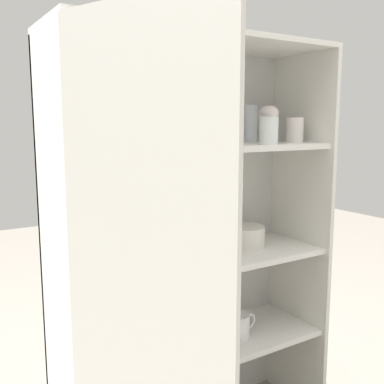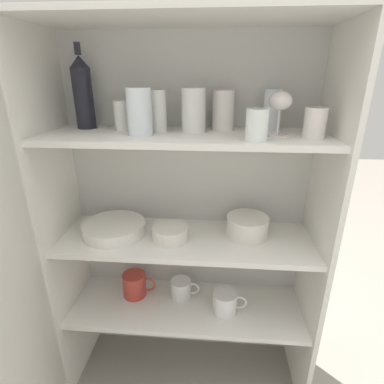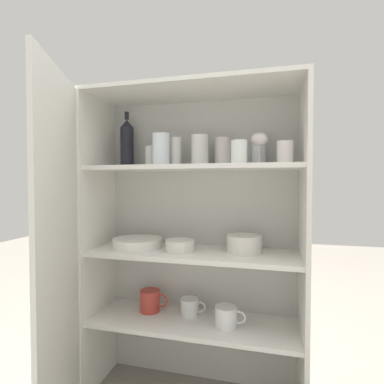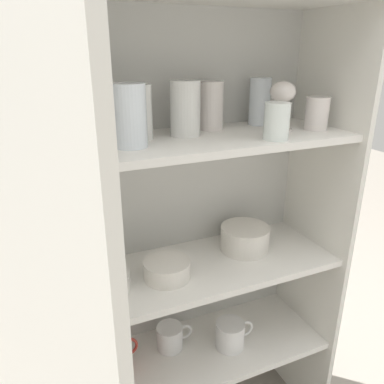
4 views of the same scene
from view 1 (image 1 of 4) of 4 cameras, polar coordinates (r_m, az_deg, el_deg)
cupboard_back_panel at (r=1.69m, az=-2.25°, el=-6.51°), size 0.98×0.02×1.41m
cupboard_side_left at (r=1.38m, az=-16.66°, el=-10.53°), size 0.02×0.34×1.41m
cupboard_side_right at (r=1.86m, az=13.31°, el=-5.39°), size 0.02×0.34×1.41m
cupboard_top_panel at (r=1.52m, az=0.74°, el=18.85°), size 0.98×0.34×0.02m
shelf_board_lower at (r=1.70m, az=0.66°, el=-19.23°), size 0.94×0.30×0.02m
shelf_board_middle at (r=1.57m, az=0.69°, el=-8.78°), size 0.94×0.30×0.02m
shelf_board_upper at (r=1.50m, az=0.71°, el=5.62°), size 0.94×0.30×0.02m
cupboard_door at (r=1.06m, az=-6.18°, el=-16.29°), size 0.20×0.46×1.41m
tumbler_glass_0 at (r=1.64m, az=2.77°, el=8.57°), size 0.08×0.08×0.13m
tumbler_glass_1 at (r=1.48m, az=-3.21°, el=8.59°), size 0.06×0.06×0.14m
tumbler_glass_2 at (r=1.54m, az=0.83°, el=8.72°), size 0.08×0.08×0.14m
tumbler_glass_3 at (r=1.40m, az=-3.49°, el=8.77°), size 0.08×0.08×0.15m
tumbler_glass_4 at (r=1.55m, az=9.70°, el=7.69°), size 0.06×0.06×0.09m
tumbler_glass_5 at (r=1.44m, az=-7.79°, el=7.80°), size 0.06×0.06×0.10m
tumbler_glass_6 at (r=1.72m, az=12.90°, el=7.67°), size 0.07×0.07×0.09m
tumbler_glass_7 at (r=1.74m, az=7.31°, el=8.59°), size 0.06×0.06×0.14m
wine_glass_0 at (r=1.67m, az=9.74°, el=9.51°), size 0.07×0.07×0.14m
wine_bottle at (r=1.41m, az=-13.98°, el=10.60°), size 0.07×0.07×0.28m
plate_stack_white at (r=1.44m, az=-8.90°, el=-9.12°), size 0.24×0.24×0.04m
mixing_bowl_large at (r=1.71m, az=6.63°, el=-5.52°), size 0.16×0.16×0.08m
serving_bowl_small at (r=1.52m, az=-0.68°, el=-7.88°), size 0.13×0.13×0.05m
coffee_mug_primary at (r=1.74m, az=5.75°, el=-16.52°), size 0.14×0.10×0.09m
coffee_mug_extra_1 at (r=1.70m, az=-1.05°, el=-17.26°), size 0.12×0.09×0.08m
coffee_mug_extra_2 at (r=1.61m, az=-7.46°, el=-18.48°), size 0.14×0.10×0.10m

